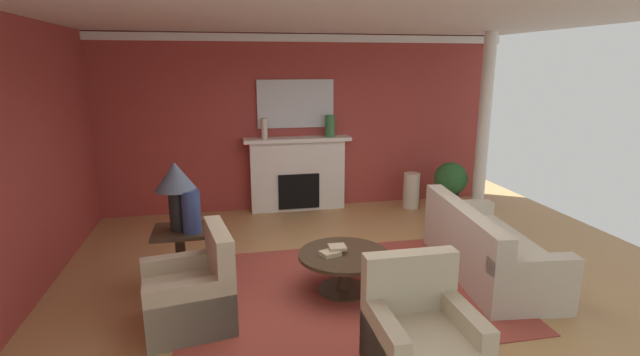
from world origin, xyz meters
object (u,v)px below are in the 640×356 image
at_px(mantel_mirror, 296,104).
at_px(vase_on_side_table, 191,212).
at_px(sofa, 485,251).
at_px(vase_tall_corner, 411,190).
at_px(armchair_facing_fireplace, 421,341).
at_px(fireplace, 298,176).
at_px(table_lamp, 176,183).
at_px(vase_mantel_left, 264,129).
at_px(vase_mantel_right, 330,126).
at_px(armchair_near_window, 192,295).
at_px(potted_plant, 450,182).
at_px(coffee_table, 344,263).
at_px(side_table, 181,255).

relative_size(mantel_mirror, vase_on_side_table, 2.78).
xyz_separation_m(sofa, vase_tall_corner, (0.19, 2.72, 0.01)).
height_order(armchair_facing_fireplace, vase_on_side_table, vase_on_side_table).
bearing_deg(fireplace, armchair_facing_fireplace, -86.84).
bearing_deg(table_lamp, vase_mantel_left, 65.62).
bearing_deg(vase_mantel_right, armchair_near_window, -121.94).
bearing_deg(table_lamp, armchair_facing_fireplace, -44.46).
distance_m(table_lamp, vase_tall_corner, 4.48).
height_order(vase_on_side_table, potted_plant, vase_on_side_table).
distance_m(sofa, vase_tall_corner, 2.73).
bearing_deg(vase_on_side_table, coffee_table, -11.15).
bearing_deg(sofa, mantel_mirror, 119.45).
relative_size(mantel_mirror, vase_mantel_left, 3.83).
xyz_separation_m(armchair_near_window, vase_on_side_table, (-0.01, 0.68, 0.62)).
bearing_deg(side_table, potted_plant, 26.15).
bearing_deg(sofa, table_lamp, 174.23).
xyz_separation_m(armchair_facing_fireplace, vase_on_side_table, (-1.84, 1.83, 0.62)).
bearing_deg(vase_mantel_right, vase_on_side_table, -127.98).
distance_m(armchair_facing_fireplace, vase_mantel_left, 4.77).
bearing_deg(armchair_facing_fireplace, vase_mantel_right, 86.31).
distance_m(armchair_facing_fireplace, table_lamp, 2.94).
xyz_separation_m(mantel_mirror, armchair_facing_fireplace, (0.25, -4.74, -1.50)).
distance_m(mantel_mirror, vase_mantel_left, 0.69).
height_order(vase_mantel_left, potted_plant, vase_mantel_left).
bearing_deg(vase_mantel_right, vase_mantel_left, 180.00).
height_order(vase_mantel_right, vase_tall_corner, vase_mantel_right).
distance_m(fireplace, armchair_facing_fireplace, 4.63).
xyz_separation_m(fireplace, vase_on_side_table, (-1.59, -2.79, 0.34)).
xyz_separation_m(sofa, coffee_table, (-1.76, -0.08, 0.04)).
xyz_separation_m(side_table, vase_on_side_table, (0.15, -0.12, 0.53)).
xyz_separation_m(vase_mantel_right, vase_tall_corner, (1.41, -0.25, -1.13)).
bearing_deg(armchair_near_window, table_lamp, 101.18).
bearing_deg(coffee_table, vase_tall_corner, 55.19).
bearing_deg(vase_mantel_left, armchair_facing_fireplace, -80.01).
bearing_deg(vase_on_side_table, mantel_mirror, 61.38).
height_order(fireplace, side_table, fireplace).
relative_size(side_table, potted_plant, 0.84).
bearing_deg(armchair_near_window, side_table, 101.18).
xyz_separation_m(vase_on_side_table, potted_plant, (4.15, 2.23, -0.44)).
relative_size(sofa, potted_plant, 2.62).
bearing_deg(mantel_mirror, potted_plant, -14.80).
height_order(armchair_near_window, vase_on_side_table, vase_on_side_table).
distance_m(side_table, vase_tall_corner, 4.39).
height_order(armchair_facing_fireplace, coffee_table, armchair_facing_fireplace).
bearing_deg(table_lamp, armchair_near_window, -78.82).
bearing_deg(table_lamp, vase_on_side_table, -38.66).
height_order(mantel_mirror, armchair_facing_fireplace, mantel_mirror).
relative_size(side_table, vase_mantel_left, 2.08).
relative_size(armchair_near_window, vase_mantel_right, 2.58).
bearing_deg(coffee_table, mantel_mirror, 90.23).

